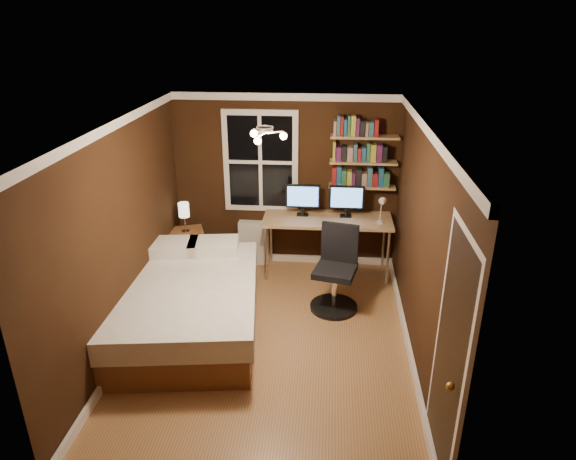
# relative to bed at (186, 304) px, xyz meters

# --- Properties ---
(floor) EXTENTS (4.20, 4.20, 0.00)m
(floor) POSITION_rel_bed_xyz_m (1.00, -0.18, -0.33)
(floor) COLOR brown
(floor) RESTS_ON ground
(wall_back) EXTENTS (3.20, 0.04, 2.50)m
(wall_back) POSITION_rel_bed_xyz_m (1.00, 1.92, 0.92)
(wall_back) COLOR black
(wall_back) RESTS_ON ground
(wall_left) EXTENTS (0.04, 4.20, 2.50)m
(wall_left) POSITION_rel_bed_xyz_m (-0.60, -0.18, 0.92)
(wall_left) COLOR black
(wall_left) RESTS_ON ground
(wall_right) EXTENTS (0.04, 4.20, 2.50)m
(wall_right) POSITION_rel_bed_xyz_m (2.60, -0.18, 0.92)
(wall_right) COLOR black
(wall_right) RESTS_ON ground
(ceiling) EXTENTS (3.20, 4.20, 0.02)m
(ceiling) POSITION_rel_bed_xyz_m (1.00, -0.18, 2.17)
(ceiling) COLOR white
(ceiling) RESTS_ON wall_back
(window) EXTENTS (1.06, 0.06, 1.46)m
(window) POSITION_rel_bed_xyz_m (0.65, 1.89, 1.22)
(window) COLOR white
(window) RESTS_ON wall_back
(door) EXTENTS (0.03, 0.82, 2.05)m
(door) POSITION_rel_bed_xyz_m (2.59, -1.73, 0.70)
(door) COLOR black
(door) RESTS_ON ground
(door_knob) EXTENTS (0.06, 0.06, 0.06)m
(door_knob) POSITION_rel_bed_xyz_m (2.55, -2.03, 0.67)
(door_knob) COLOR gold
(door_knob) RESTS_ON door
(ceiling_fixture) EXTENTS (0.44, 0.44, 0.18)m
(ceiling_fixture) POSITION_rel_bed_xyz_m (1.00, -0.28, 2.07)
(ceiling_fixture) COLOR beige
(ceiling_fixture) RESTS_ON ceiling
(bookshelf_lower) EXTENTS (0.92, 0.22, 0.03)m
(bookshelf_lower) POSITION_rel_bed_xyz_m (2.08, 1.80, 0.92)
(bookshelf_lower) COLOR tan
(bookshelf_lower) RESTS_ON wall_back
(books_row_lower) EXTENTS (0.66, 0.16, 0.23)m
(books_row_lower) POSITION_rel_bed_xyz_m (2.08, 1.80, 1.05)
(books_row_lower) COLOR maroon
(books_row_lower) RESTS_ON bookshelf_lower
(bookshelf_middle) EXTENTS (0.92, 0.22, 0.03)m
(bookshelf_middle) POSITION_rel_bed_xyz_m (2.08, 1.80, 1.27)
(bookshelf_middle) COLOR tan
(bookshelf_middle) RESTS_ON wall_back
(books_row_middle) EXTENTS (0.66, 0.16, 0.23)m
(books_row_middle) POSITION_rel_bed_xyz_m (2.08, 1.80, 1.40)
(books_row_middle) COLOR #1B517A
(books_row_middle) RESTS_ON bookshelf_middle
(bookshelf_upper) EXTENTS (0.92, 0.22, 0.03)m
(bookshelf_upper) POSITION_rel_bed_xyz_m (2.08, 1.80, 1.62)
(bookshelf_upper) COLOR tan
(bookshelf_upper) RESTS_ON wall_back
(books_row_upper) EXTENTS (0.66, 0.16, 0.23)m
(books_row_upper) POSITION_rel_bed_xyz_m (2.08, 1.80, 1.75)
(books_row_upper) COLOR #2A633E
(books_row_upper) RESTS_ON bookshelf_upper
(bed) EXTENTS (1.91, 2.46, 0.77)m
(bed) POSITION_rel_bed_xyz_m (0.00, 0.00, 0.00)
(bed) COLOR brown
(bed) RESTS_ON ground
(nightstand) EXTENTS (0.63, 0.63, 0.61)m
(nightstand) POSITION_rel_bed_xyz_m (-0.39, 1.47, -0.02)
(nightstand) COLOR brown
(nightstand) RESTS_ON ground
(bedside_lamp) EXTENTS (0.15, 0.15, 0.44)m
(bedside_lamp) POSITION_rel_bed_xyz_m (-0.39, 1.47, 0.50)
(bedside_lamp) COLOR beige
(bedside_lamp) RESTS_ON nightstand
(radiator) EXTENTS (0.44, 0.15, 0.66)m
(radiator) POSITION_rel_bed_xyz_m (0.54, 1.81, 0.00)
(radiator) COLOR silver
(radiator) RESTS_ON ground
(desk) EXTENTS (1.79, 0.67, 0.85)m
(desk) POSITION_rel_bed_xyz_m (1.62, 1.57, 0.46)
(desk) COLOR tan
(desk) RESTS_ON ground
(monitor_left) EXTENTS (0.48, 0.12, 0.45)m
(monitor_left) POSITION_rel_bed_xyz_m (1.27, 1.66, 0.75)
(monitor_left) COLOR black
(monitor_left) RESTS_ON desk
(monitor_right) EXTENTS (0.48, 0.12, 0.45)m
(monitor_right) POSITION_rel_bed_xyz_m (1.88, 1.66, 0.75)
(monitor_right) COLOR black
(monitor_right) RESTS_ON desk
(desk_lamp) EXTENTS (0.14, 0.32, 0.44)m
(desk_lamp) POSITION_rel_bed_xyz_m (2.34, 1.38, 0.74)
(desk_lamp) COLOR silver
(desk_lamp) RESTS_ON desk
(office_chair) EXTENTS (0.60, 0.60, 1.09)m
(office_chair) POSITION_rel_bed_xyz_m (1.75, 0.64, 0.10)
(office_chair) COLOR black
(office_chair) RESTS_ON ground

